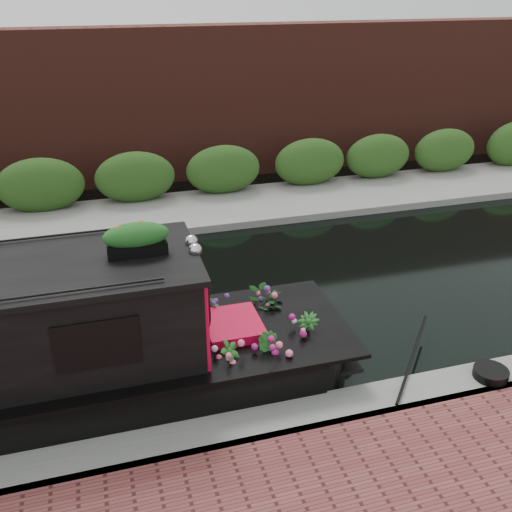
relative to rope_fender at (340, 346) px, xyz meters
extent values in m
plane|color=black|center=(-2.37, 2.01, -0.16)|extent=(80.00, 80.00, 0.00)
cube|color=gray|center=(-2.37, -1.29, -0.16)|extent=(40.00, 0.60, 0.50)
cube|color=gray|center=(-2.37, 6.21, -0.16)|extent=(40.00, 2.40, 0.34)
cube|color=#284E1A|center=(-2.37, 7.11, -0.16)|extent=(40.00, 1.10, 2.80)
cube|color=#50231B|center=(-2.37, 9.21, -0.16)|extent=(40.00, 1.00, 8.00)
cube|color=red|center=(-2.13, 0.00, 1.19)|extent=(0.07, 1.66, 1.28)
cube|color=black|center=(-3.39, -0.84, 1.26)|extent=(0.85, 0.03, 0.52)
cube|color=red|center=(-1.64, 0.00, 0.50)|extent=(0.76, 0.86, 0.47)
sphere|color=silver|center=(-2.12, -0.13, 1.93)|extent=(0.17, 0.17, 0.17)
sphere|color=silver|center=(-2.12, 0.13, 1.93)|extent=(0.17, 0.17, 0.17)
cube|color=black|center=(-2.80, 0.00, 1.98)|extent=(0.72, 0.25, 0.16)
ellipsoid|color=orange|center=(-2.80, 0.00, 2.17)|extent=(0.79, 0.27, 0.23)
imported|color=#215C20|center=(-1.83, -0.62, 0.55)|extent=(0.37, 0.36, 0.58)
imported|color=#215C20|center=(-1.31, -0.64, 0.56)|extent=(0.42, 0.41, 0.59)
imported|color=#215C20|center=(-0.99, 0.50, 0.56)|extent=(0.56, 0.50, 0.59)
imported|color=#215C20|center=(-0.66, -0.30, 0.55)|extent=(0.45, 0.45, 0.58)
imported|color=#215C20|center=(-1.76, 0.62, 0.52)|extent=(0.23, 0.30, 0.51)
cylinder|color=brown|center=(0.00, 0.00, 0.00)|extent=(0.33, 0.38, 0.33)
cylinder|color=black|center=(1.59, -1.33, 0.15)|extent=(0.46, 0.46, 0.12)
camera|label=1|loc=(-3.16, -6.38, 4.92)|focal=40.00mm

